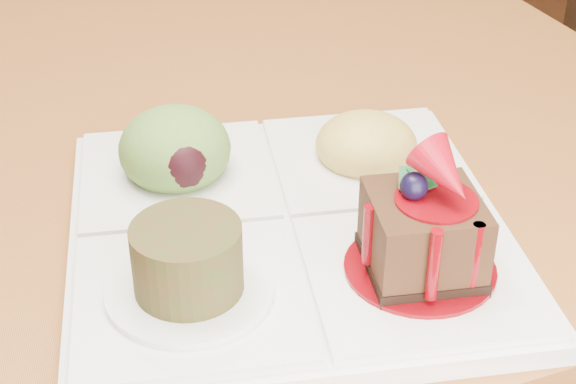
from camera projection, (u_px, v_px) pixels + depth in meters
name	position (u px, v px, depth m)	size (l,w,h in m)	color
ground	(52.00, 376.00, 1.48)	(6.00, 6.00, 0.00)	brown
sampler_plate	(284.00, 210.00, 0.52)	(0.30, 0.30, 0.10)	silver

